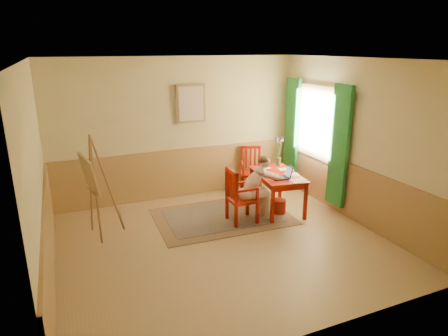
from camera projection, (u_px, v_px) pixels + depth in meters
name	position (u px, v px, depth m)	size (l,w,h in m)	color
room	(223.00, 158.00, 5.75)	(5.04, 4.54, 2.84)	tan
wainscot	(205.00, 196.00, 6.72)	(5.00, 4.50, 1.00)	tan
window	(314.00, 133.00, 7.64)	(0.12, 2.01, 2.20)	white
wall_portrait	(191.00, 104.00, 7.63)	(0.60, 0.05, 0.76)	#A08256
rug	(223.00, 216.00, 7.10)	(2.46, 1.70, 0.02)	#8C7251
table	(277.00, 178.00, 7.24)	(0.87, 1.29, 0.72)	#B21605
chair_left	(240.00, 196.00, 6.74)	(0.46, 0.44, 0.99)	#B21605
chair_back	(251.00, 169.00, 8.26)	(0.55, 0.56, 0.95)	#B21605
figure	(257.00, 186.00, 6.82)	(0.85, 0.37, 1.16)	#D7AD96
laptop	(283.00, 176.00, 6.95)	(0.37, 0.24, 0.21)	#1E2338
papers	(284.00, 173.00, 7.24)	(0.66, 1.11, 0.00)	white
vase	(279.00, 152.00, 7.67)	(0.27, 0.28, 0.57)	#3F724C
wastebasket	(279.00, 207.00, 7.21)	(0.25, 0.25, 0.27)	red
easel	(92.00, 178.00, 6.09)	(0.62, 0.76, 1.70)	brown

